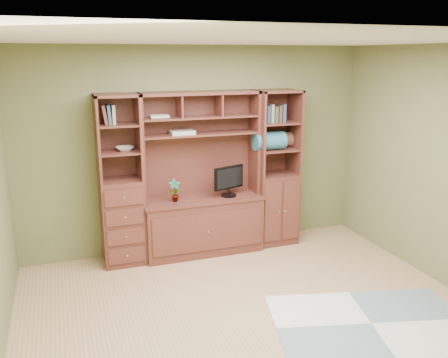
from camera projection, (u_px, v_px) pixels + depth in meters
name	position (u px, v px, depth m)	size (l,w,h in m)	color
room	(259.00, 190.00, 4.26)	(4.60, 4.10, 2.64)	tan
center_hutch	(202.00, 175.00, 5.90)	(1.54, 0.53, 2.05)	#4F241B
left_tower	(121.00, 181.00, 5.62)	(0.50, 0.45, 2.05)	#4F241B
right_tower	(275.00, 168.00, 6.27)	(0.55, 0.45, 2.05)	#4F241B
rug	(371.00, 324.00, 4.49)	(1.83, 1.22, 0.01)	#A6ACAC
monitor	(229.00, 176.00, 5.99)	(0.44, 0.20, 0.54)	black
orchid	(175.00, 190.00, 5.79)	(0.15, 0.10, 0.28)	#A34337
magazines	(182.00, 132.00, 5.78)	(0.29, 0.21, 0.04)	#B1A797
bowl	(125.00, 149.00, 5.54)	(0.20, 0.20, 0.05)	beige
blanket_teal	(269.00, 141.00, 6.09)	(0.41, 0.24, 0.24)	#285C6A
blanket_red	(281.00, 140.00, 6.29)	(0.36, 0.20, 0.20)	brown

